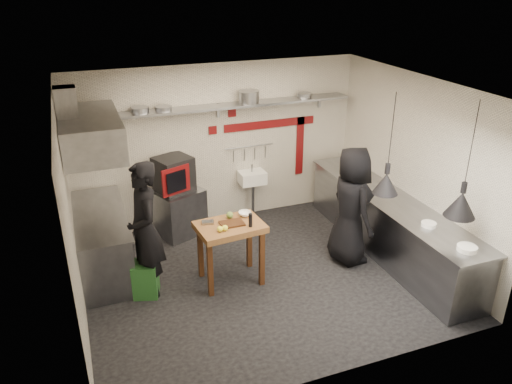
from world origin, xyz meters
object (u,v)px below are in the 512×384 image
object	(u,v)px
combi_oven	(174,174)
oven_stand	(179,212)
prep_table	(231,253)
green_bin	(146,279)
chef_left	(145,231)
chef_right	(351,206)

from	to	relation	value
combi_oven	oven_stand	bearing A→B (deg)	-52.22
prep_table	green_bin	bearing A→B (deg)	171.05
green_bin	chef_left	world-z (taller)	chef_left
chef_right	combi_oven	bearing A→B (deg)	52.04
prep_table	combi_oven	bearing A→B (deg)	98.65
oven_stand	green_bin	world-z (taller)	oven_stand
chef_left	green_bin	bearing A→B (deg)	-54.70
oven_stand	green_bin	size ratio (longest dim) A/B	1.60
combi_oven	green_bin	size ratio (longest dim) A/B	1.16
chef_left	chef_right	bearing A→B (deg)	81.07
green_bin	chef_left	bearing A→B (deg)	39.90
chef_right	prep_table	bearing A→B (deg)	87.19
green_bin	chef_left	size ratio (longest dim) A/B	0.26
green_bin	chef_right	distance (m)	3.18
oven_stand	green_bin	xyz separation A→B (m)	(-0.84, -1.60, -0.15)
combi_oven	prep_table	distance (m)	1.87
green_bin	chef_right	size ratio (longest dim) A/B	0.27
prep_table	chef_right	distance (m)	1.94
oven_stand	chef_right	world-z (taller)	chef_right
combi_oven	chef_left	size ratio (longest dim) A/B	0.30
combi_oven	chef_left	distance (m)	1.74
oven_stand	combi_oven	distance (m)	0.69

